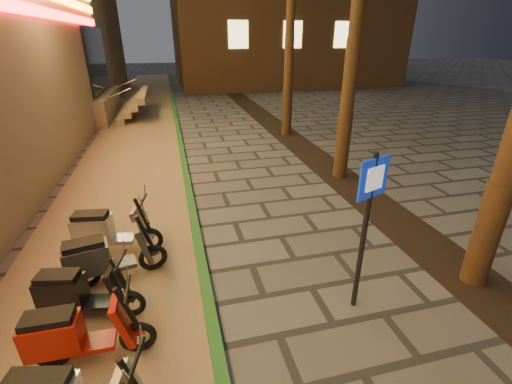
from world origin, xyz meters
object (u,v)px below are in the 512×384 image
object	(u,v)px
pedestrian_sign	(367,214)
scooter_8	(104,258)
scooter_9	(107,230)
scooter_7	(78,293)
scooter_6	(74,334)

from	to	relation	value
pedestrian_sign	scooter_8	size ratio (longest dim) A/B	1.54
pedestrian_sign	scooter_9	world-z (taller)	pedestrian_sign
scooter_7	scooter_8	xyz separation A→B (m)	(0.25, 0.78, 0.04)
pedestrian_sign	scooter_9	bearing A→B (deg)	127.07
pedestrian_sign	scooter_6	world-z (taller)	pedestrian_sign
scooter_7	pedestrian_sign	bearing A→B (deg)	0.74
scooter_7	scooter_6	bearing A→B (deg)	-70.38
scooter_7	scooter_9	size ratio (longest dim) A/B	0.92
pedestrian_sign	scooter_9	distance (m)	4.74
scooter_6	scooter_8	bearing A→B (deg)	86.31
scooter_7	scooter_8	size ratio (longest dim) A/B	0.92
pedestrian_sign	scooter_6	xyz separation A→B (m)	(-3.94, -0.07, -1.16)
scooter_6	scooter_7	xyz separation A→B (m)	(-0.12, 0.82, -0.01)
scooter_7	scooter_9	world-z (taller)	scooter_9
scooter_8	scooter_7	bearing A→B (deg)	-119.83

